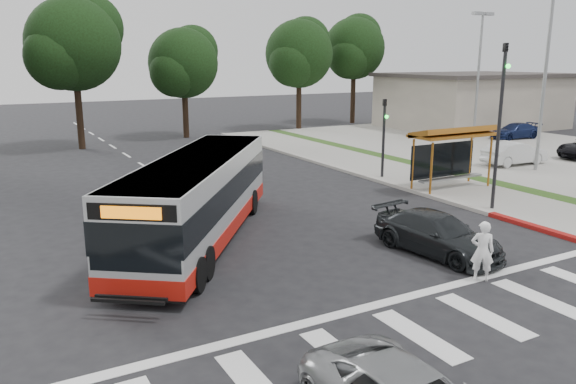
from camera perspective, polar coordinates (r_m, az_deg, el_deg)
ground at (r=16.73m, az=1.61°, el=-7.35°), size 140.00×140.00×0.00m
sidewalk_east at (r=29.24m, az=12.28°, el=1.52°), size 4.00×40.00×0.12m
curb_east at (r=27.98m, az=9.19°, el=1.16°), size 0.30×40.00×0.15m
curb_east_red at (r=21.30m, az=25.98°, el=-3.94°), size 0.32×6.00×0.15m
parking_lot at (r=39.30m, az=23.68°, el=3.68°), size 18.00×36.00×0.10m
commercial_building at (r=52.09m, az=18.18°, el=8.65°), size 14.00×10.00×4.40m
building_roof_cap at (r=51.97m, az=18.37°, el=11.23°), size 14.60×10.60×0.30m
crosswalk_ladder at (r=13.05m, az=13.17°, el=-13.97°), size 18.00×2.60×0.01m
bus_shelter at (r=26.64m, az=16.29°, el=5.16°), size 4.20×1.60×2.86m
traffic_signal_ne_tall at (r=23.17m, az=20.76°, el=7.47°), size 0.18×0.37×6.50m
traffic_signal_ne_short at (r=28.33m, az=9.72°, el=6.23°), size 0.18×0.37×4.00m
lot_light_front at (r=32.46m, az=24.81°, el=12.18°), size 1.90×0.35×9.01m
lot_light_mid at (r=43.48m, az=18.88°, el=12.69°), size 1.90×0.35×9.01m
tree_ne_a at (r=47.99m, az=1.17°, el=13.97°), size 6.16×5.74×9.30m
tree_ne_b at (r=53.47m, az=6.77°, el=14.39°), size 6.16×5.74×10.02m
tree_north_a at (r=40.00m, az=-20.87°, el=13.99°), size 6.60×6.15×10.17m
tree_north_b at (r=43.83m, az=-10.52°, el=12.85°), size 5.72×5.33×8.43m
transit_bus at (r=18.68m, az=-9.04°, el=-0.77°), size 8.33×10.20×2.82m
pedestrian at (r=16.18m, az=19.14°, el=-5.68°), size 0.73×0.71×1.69m
dark_sedan at (r=18.03m, az=14.92°, el=-4.15°), size 2.31×4.53×1.26m
parked_car_1 at (r=34.07m, az=22.00°, el=3.69°), size 3.99×1.54×1.30m
parked_car_3 at (r=45.33m, az=22.09°, el=5.78°), size 4.08×2.00×1.14m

